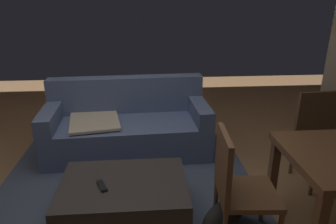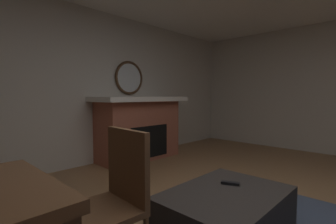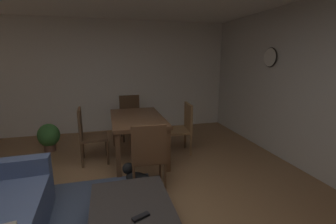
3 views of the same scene
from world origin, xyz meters
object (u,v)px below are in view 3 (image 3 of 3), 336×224
at_px(ottoman_coffee_table, 133,224).
at_px(dining_table, 137,122).
at_px(dining_chair_west, 148,153).
at_px(potted_plant, 49,136).
at_px(dining_chair_south, 183,125).
at_px(small_dog, 139,179).
at_px(tv_remote, 141,217).
at_px(dining_chair_east, 131,114).
at_px(wall_clock, 270,57).
at_px(dining_chair_north, 88,133).

height_order(ottoman_coffee_table, dining_table, dining_table).
relative_size(dining_chair_west, potted_plant, 1.76).
xyz_separation_m(dining_chair_south, dining_chair_west, (-1.11, 0.83, 0.00)).
distance_m(potted_plant, small_dog, 2.34).
distance_m(ottoman_coffee_table, tv_remote, 0.27).
distance_m(ottoman_coffee_table, dining_chair_east, 3.14).
bearing_deg(dining_table, small_dog, 172.91).
bearing_deg(dining_chair_east, small_dog, 176.56).
bearing_deg(dining_chair_east, wall_clock, -119.09).
xyz_separation_m(dining_chair_west, potted_plant, (1.83, 1.59, -0.23)).
bearing_deg(dining_table, tv_remote, 173.11).
bearing_deg(small_dog, dining_chair_west, -86.88).
distance_m(tv_remote, wall_clock, 3.56).
height_order(dining_table, small_dog, dining_table).
distance_m(ottoman_coffee_table, small_dog, 0.88).
bearing_deg(potted_plant, dining_chair_east, -75.55).
height_order(dining_table, dining_chair_south, dining_chair_south).
height_order(dining_chair_west, small_dog, dining_chair_west).
bearing_deg(dining_table, dining_chair_south, -90.45).
bearing_deg(dining_chair_west, ottoman_coffee_table, 160.13).
distance_m(ottoman_coffee_table, dining_table, 2.06).
xyz_separation_m(ottoman_coffee_table, dining_chair_east, (3.10, -0.31, 0.34)).
xyz_separation_m(dining_chair_north, small_dog, (-1.12, -0.69, -0.35)).
height_order(dining_chair_south, potted_plant, dining_chair_south).
height_order(dining_chair_south, small_dog, dining_chair_south).
height_order(tv_remote, small_dog, tv_remote).
height_order(tv_remote, dining_chair_east, dining_chair_east).
bearing_deg(dining_chair_south, dining_chair_east, 36.51).
xyz_separation_m(ottoman_coffee_table, tv_remote, (-0.17, -0.06, 0.20)).
distance_m(ottoman_coffee_table, wall_clock, 3.60).
bearing_deg(small_dog, dining_chair_north, 31.52).
distance_m(dining_chair_south, dining_chair_east, 1.40).
xyz_separation_m(dining_table, wall_clock, (-0.22, -2.40, 1.09)).
bearing_deg(wall_clock, potted_plant, 76.88).
xyz_separation_m(dining_chair_south, small_dog, (-1.12, 0.97, -0.35)).
bearing_deg(dining_table, wall_clock, -95.25).
relative_size(dining_table, dining_chair_east, 1.56).
xyz_separation_m(dining_table, dining_chair_east, (1.12, 0.01, -0.13)).
bearing_deg(dining_chair_south, dining_chair_west, 143.14).
distance_m(dining_chair_west, potted_plant, 2.43).
bearing_deg(ottoman_coffee_table, dining_table, -9.13).
relative_size(dining_chair_east, potted_plant, 1.76).
bearing_deg(wall_clock, dining_table, 84.75).
bearing_deg(dining_chair_west, dining_table, -0.31).
bearing_deg(tv_remote, ottoman_coffee_table, -3.97).
bearing_deg(potted_plant, dining_table, -114.04).
height_order(dining_chair_west, potted_plant, dining_chair_west).
relative_size(dining_chair_north, dining_chair_west, 1.00).
xyz_separation_m(ottoman_coffee_table, dining_chair_north, (1.98, 0.51, 0.34)).
xyz_separation_m(tv_remote, dining_table, (2.15, -0.26, 0.27)).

